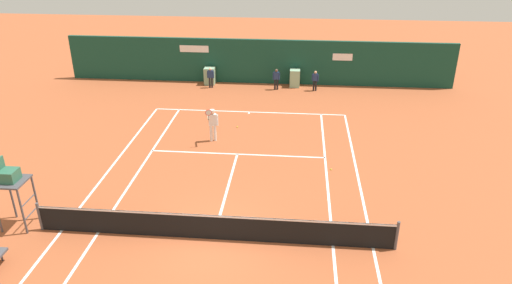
{
  "coord_description": "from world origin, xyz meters",
  "views": [
    {
      "loc": [
        2.62,
        -12.8,
        9.71
      ],
      "look_at": [
        0.89,
        6.09,
        0.8
      ],
      "focal_mm": 33.12,
      "sensor_mm": 36.0,
      "label": 1
    }
  ],
  "objects": [
    {
      "name": "player_on_baseline",
      "position": [
        -1.34,
        7.72,
        0.98
      ],
      "size": [
        0.52,
        0.8,
        1.85
      ],
      "rotation": [
        0.0,
        0.0,
        3.42
      ],
      "color": "white",
      "rests_on": "ground_plane"
    },
    {
      "name": "umpire_chair",
      "position": [
        -6.87,
        0.19,
        1.78
      ],
      "size": [
        1.0,
        1.0,
        2.59
      ],
      "rotation": [
        0.0,
        0.0,
        -1.57
      ],
      "color": "#47474C",
      "rests_on": "ground_plane"
    },
    {
      "name": "ball_kid_centre_post",
      "position": [
        3.72,
        15.72,
        0.74
      ],
      "size": [
        0.42,
        0.22,
        1.28
      ],
      "rotation": [
        0.0,
        0.0,
        2.95
      ],
      "color": "black",
      "rests_on": "ground_plane"
    },
    {
      "name": "sponsor_back_wall",
      "position": [
        -0.02,
        16.97,
        1.39
      ],
      "size": [
        25.0,
        1.02,
        2.88
      ],
      "color": "#144233",
      "rests_on": "ground_plane"
    },
    {
      "name": "ball_kid_right_post",
      "position": [
        -2.89,
        15.72,
        0.76
      ],
      "size": [
        0.44,
        0.2,
        1.31
      ],
      "rotation": [
        0.0,
        0.0,
        3.24
      ],
      "color": "black",
      "rests_on": "ground_plane"
    },
    {
      "name": "ball_kid_left_post",
      "position": [
        1.29,
        15.72,
        0.77
      ],
      "size": [
        0.45,
        0.19,
        1.34
      ],
      "rotation": [
        0.0,
        0.0,
        3.13
      ],
      "color": "black",
      "rests_on": "ground_plane"
    },
    {
      "name": "ground_plane",
      "position": [
        -0.0,
        0.58,
        0.0
      ],
      "size": [
        80.0,
        80.0,
        0.01
      ],
      "color": "#A8512D"
    },
    {
      "name": "tennis_ball_mid_court",
      "position": [
        -0.39,
        9.46,
        0.03
      ],
      "size": [
        0.07,
        0.07,
        0.07
      ],
      "primitive_type": "sphere",
      "color": "#CCE033",
      "rests_on": "ground_plane"
    },
    {
      "name": "tennis_net",
      "position": [
        0.0,
        0.0,
        0.51
      ],
      "size": [
        12.1,
        0.1,
        1.07
      ],
      "color": "#4C4C51",
      "rests_on": "ground_plane"
    },
    {
      "name": "tennis_ball_near_service_line",
      "position": [
        4.21,
        5.26,
        0.03
      ],
      "size": [
        0.07,
        0.07,
        0.07
      ],
      "primitive_type": "sphere",
      "color": "#CCE033",
      "rests_on": "ground_plane"
    }
  ]
}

